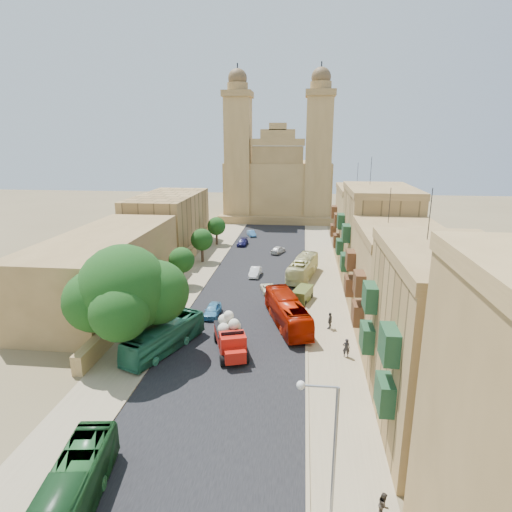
% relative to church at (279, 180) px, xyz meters
% --- Properties ---
extents(ground, '(260.00, 260.00, 0.00)m').
position_rel_church_xyz_m(ground, '(0.00, -78.61, -9.52)').
color(ground, brown).
extents(road_surface, '(14.00, 140.00, 0.01)m').
position_rel_church_xyz_m(road_surface, '(0.00, -48.61, -9.51)').
color(road_surface, black).
rests_on(road_surface, ground).
extents(sidewalk_east, '(5.00, 140.00, 0.01)m').
position_rel_church_xyz_m(sidewalk_east, '(9.50, -48.61, -9.51)').
color(sidewalk_east, '#938160').
rests_on(sidewalk_east, ground).
extents(sidewalk_west, '(5.00, 140.00, 0.01)m').
position_rel_church_xyz_m(sidewalk_west, '(-9.50, -48.61, -9.51)').
color(sidewalk_west, '#938160').
rests_on(sidewalk_west, ground).
extents(kerb_east, '(0.25, 140.00, 0.12)m').
position_rel_church_xyz_m(kerb_east, '(7.00, -48.61, -9.46)').
color(kerb_east, '#938160').
rests_on(kerb_east, ground).
extents(kerb_west, '(0.25, 140.00, 0.12)m').
position_rel_church_xyz_m(kerb_west, '(-7.00, -48.61, -9.46)').
color(kerb_west, '#938160').
rests_on(kerb_west, ground).
extents(townhouse_a, '(9.00, 14.00, 16.40)m').
position_rel_church_xyz_m(townhouse_a, '(15.95, -81.61, -3.11)').
color(townhouse_a, '#A7834C').
rests_on(townhouse_a, ground).
extents(townhouse_b, '(9.00, 14.00, 14.90)m').
position_rel_church_xyz_m(townhouse_b, '(15.95, -67.61, -3.86)').
color(townhouse_b, '#9D7B47').
rests_on(townhouse_b, ground).
extents(townhouse_c, '(9.00, 14.00, 17.40)m').
position_rel_church_xyz_m(townhouse_c, '(15.95, -53.61, -2.61)').
color(townhouse_c, '#A7834C').
rests_on(townhouse_c, ground).
extents(townhouse_d, '(9.00, 14.00, 15.90)m').
position_rel_church_xyz_m(townhouse_d, '(15.95, -39.61, -3.36)').
color(townhouse_d, '#9D7B47').
rests_on(townhouse_d, ground).
extents(west_wall, '(1.00, 40.00, 1.80)m').
position_rel_church_xyz_m(west_wall, '(-12.50, -58.61, -8.62)').
color(west_wall, '#9D7B47').
rests_on(west_wall, ground).
extents(west_building_low, '(10.00, 28.00, 8.40)m').
position_rel_church_xyz_m(west_building_low, '(-18.00, -60.61, -5.32)').
color(west_building_low, olive).
rests_on(west_building_low, ground).
extents(west_building_mid, '(10.00, 22.00, 10.00)m').
position_rel_church_xyz_m(west_building_mid, '(-18.00, -34.61, -4.52)').
color(west_building_mid, '#A7834C').
rests_on(west_building_mid, ground).
extents(church, '(28.00, 22.50, 36.30)m').
position_rel_church_xyz_m(church, '(0.00, 0.00, 0.00)').
color(church, '#9D7B47').
rests_on(church, ground).
extents(ficus_tree, '(10.68, 9.83, 10.68)m').
position_rel_church_xyz_m(ficus_tree, '(-9.41, -74.61, -3.20)').
color(ficus_tree, '#37271B').
rests_on(ficus_tree, ground).
extents(street_tree_a, '(2.96, 2.96, 4.55)m').
position_rel_church_xyz_m(street_tree_a, '(-10.00, -66.61, -6.47)').
color(street_tree_a, '#37271B').
rests_on(street_tree_a, ground).
extents(street_tree_b, '(3.54, 3.54, 5.44)m').
position_rel_church_xyz_m(street_tree_b, '(-10.00, -54.61, -5.87)').
color(street_tree_b, '#37271B').
rests_on(street_tree_b, ground).
extents(street_tree_c, '(3.62, 3.62, 5.56)m').
position_rel_church_xyz_m(street_tree_c, '(-10.00, -42.61, -5.79)').
color(street_tree_c, '#37271B').
rests_on(street_tree_c, ground).
extents(street_tree_d, '(3.47, 3.47, 5.34)m').
position_rel_church_xyz_m(street_tree_d, '(-10.00, -30.61, -5.94)').
color(street_tree_d, '#37271B').
rests_on(street_tree_d, ground).
extents(streetlamp, '(2.11, 0.44, 8.22)m').
position_rel_church_xyz_m(streetlamp, '(7.72, -90.61, -4.31)').
color(streetlamp, gray).
rests_on(streetlamp, ground).
extents(red_truck, '(4.26, 6.87, 3.80)m').
position_rel_church_xyz_m(red_truck, '(-0.22, -72.77, -7.85)').
color(red_truck, red).
rests_on(red_truck, ground).
extents(olive_pickup, '(2.80, 4.30, 1.64)m').
position_rel_church_xyz_m(olive_pickup, '(6.50, -58.61, -8.71)').
color(olive_pickup, '#4B5720').
rests_on(olive_pickup, ground).
extents(bus_green_south, '(3.65, 10.28, 2.80)m').
position_rel_church_xyz_m(bus_green_south, '(-5.56, -92.07, -8.11)').
color(bus_green_south, '#1A4A21').
rests_on(bus_green_south, ground).
extents(bus_green_north, '(5.85, 10.16, 2.78)m').
position_rel_church_xyz_m(bus_green_north, '(-6.50, -73.21, -8.12)').
color(bus_green_north, '#246848').
rests_on(bus_green_north, ground).
extents(bus_red_east, '(5.77, 11.44, 3.11)m').
position_rel_church_xyz_m(bus_red_east, '(4.89, -66.03, -7.96)').
color(bus_red_east, '#AF1802').
rests_on(bus_red_east, ground).
extents(bus_cream_east, '(4.76, 11.04, 3.00)m').
position_rel_church_xyz_m(bus_cream_east, '(6.50, -49.32, -8.02)').
color(bus_cream_east, beige).
rests_on(bus_cream_east, ground).
extents(car_blue_a, '(1.64, 4.01, 1.36)m').
position_rel_church_xyz_m(car_blue_a, '(-3.71, -64.48, -8.83)').
color(car_blue_a, teal).
rests_on(car_blue_a, ground).
extents(car_white_a, '(1.62, 4.01, 1.29)m').
position_rel_church_xyz_m(car_white_a, '(-0.50, -49.34, -8.87)').
color(car_white_a, white).
rests_on(car_white_a, ground).
extents(car_cream, '(2.77, 4.28, 1.10)m').
position_rel_church_xyz_m(car_cream, '(2.00, -55.85, -8.97)').
color(car_cream, '#F0E8C2').
rests_on(car_cream, ground).
extents(car_dkblue, '(1.85, 4.27, 1.22)m').
position_rel_church_xyz_m(car_dkblue, '(-5.00, -30.69, -8.90)').
color(car_dkblue, '#131343').
rests_on(car_dkblue, ground).
extents(car_white_b, '(2.79, 4.18, 1.32)m').
position_rel_church_xyz_m(car_white_b, '(2.09, -35.82, -8.85)').
color(car_white_b, silver).
rests_on(car_white_b, ground).
extents(car_blue_b, '(2.43, 3.81, 1.19)m').
position_rel_church_xyz_m(car_blue_b, '(-4.28, -22.53, -8.92)').
color(car_blue_b, teal).
rests_on(car_blue_b, ground).
extents(pedestrian_a, '(0.67, 0.44, 1.83)m').
position_rel_church_xyz_m(pedestrian_a, '(10.63, -72.55, -8.60)').
color(pedestrian_a, black).
rests_on(pedestrian_a, ground).
extents(pedestrian_b, '(0.74, 0.85, 1.50)m').
position_rel_church_xyz_m(pedestrian_b, '(11.00, -90.08, -8.76)').
color(pedestrian_b, '#352E26').
rests_on(pedestrian_b, ground).
extents(pedestrian_c, '(0.83, 1.19, 1.87)m').
position_rel_church_xyz_m(pedestrian_c, '(9.47, -66.56, -8.58)').
color(pedestrian_c, '#3C3C3D').
rests_on(pedestrian_c, ground).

